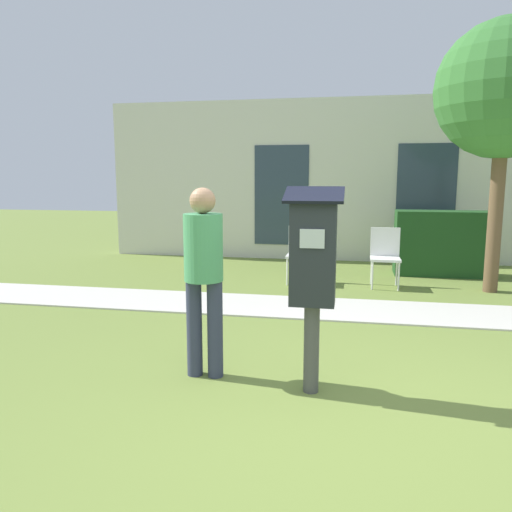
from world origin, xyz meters
The scene contains 9 objects.
ground_plane centered at (0.00, 0.00, 0.00)m, with size 40.00×40.00×0.00m, color olive.
sidewalk centered at (0.00, 2.93, 0.01)m, with size 12.00×1.10×0.02m.
building_facade centered at (0.00, 6.91, 1.60)m, with size 10.00×0.26×3.20m.
parking_meter centered at (-0.25, 0.42, 1.02)m, with size 0.44×0.31×1.59m.
person_standing centered at (-1.15, 0.57, 0.93)m, with size 0.32×0.32×1.58m.
outdoor_chair_left centered at (-0.75, 4.54, 0.53)m, with size 0.44×0.44×0.90m.
outdoor_chair_middle centered at (0.54, 4.48, 0.53)m, with size 0.44×0.44×0.90m.
hedge_row centered at (1.58, 5.60, 0.55)m, with size 1.63×0.60×1.10m.
tree centered at (2.05, 4.40, 2.84)m, with size 1.90×1.90×3.82m.
Camera 1 is at (0.04, -3.29, 1.66)m, focal length 35.00 mm.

